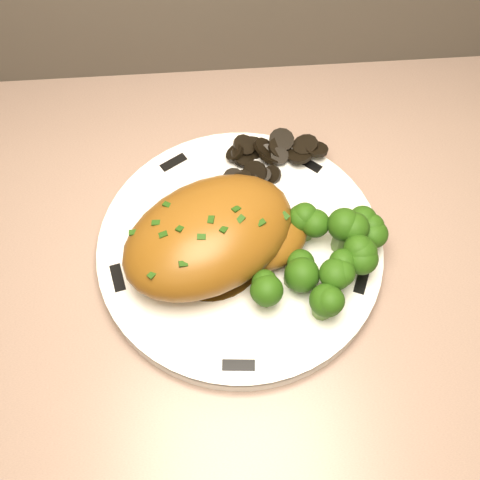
{
  "coord_description": "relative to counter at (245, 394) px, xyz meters",
  "views": [
    {
      "loc": [
        0.24,
        1.41,
        1.37
      ],
      "look_at": [
        0.27,
        1.71,
        0.84
      ],
      "focal_mm": 45.0,
      "sensor_mm": 36.0,
      "label": 1
    }
  ],
  "objects": [
    {
      "name": "rim_accent_1",
      "position": [
        -0.07,
        0.15,
        0.42
      ],
      "size": [
        0.03,
        0.02,
        0.0
      ],
      "primitive_type": "cube",
      "rotation": [
        0.0,
        0.0,
        3.69
      ],
      "color": "black",
      "rests_on": "plate"
    },
    {
      "name": "plate",
      "position": [
        -0.0,
        0.04,
        0.41
      ],
      "size": [
        0.37,
        0.37,
        0.02
      ],
      "primitive_type": "cylinder",
      "rotation": [
        0.0,
        0.0,
        0.31
      ],
      "color": "white",
      "rests_on": "counter"
    },
    {
      "name": "rim_accent_3",
      "position": [
        -0.01,
        -0.09,
        0.42
      ],
      "size": [
        0.03,
        0.01,
        0.0
      ],
      "primitive_type": "cube",
      "rotation": [
        0.0,
        0.0,
        6.2
      ],
      "color": "black",
      "rests_on": "plate"
    },
    {
      "name": "rim_accent_2",
      "position": [
        -0.13,
        0.01,
        0.42
      ],
      "size": [
        0.02,
        0.03,
        0.0
      ],
      "primitive_type": "cube",
      "rotation": [
        0.0,
        0.0,
        4.94
      ],
      "color": "black",
      "rests_on": "plate"
    },
    {
      "name": "gravy_pool",
      "position": [
        -0.04,
        0.03,
        0.42
      ],
      "size": [
        0.11,
        0.11,
        0.0
      ],
      "primitive_type": "cylinder",
      "color": "#40280B",
      "rests_on": "plate"
    },
    {
      "name": "counter",
      "position": [
        0.0,
        0.0,
        0.0
      ],
      "size": [
        1.87,
        0.64,
        0.93
      ],
      "color": "brown",
      "rests_on": "ground"
    },
    {
      "name": "rim_accent_0",
      "position": [
        0.08,
        0.14,
        0.42
      ],
      "size": [
        0.03,
        0.03,
        0.0
      ],
      "primitive_type": "cube",
      "rotation": [
        0.0,
        0.0,
        2.43
      ],
      "color": "black",
      "rests_on": "plate"
    },
    {
      "name": "rim_accent_4",
      "position": [
        0.11,
        -0.01,
        0.42
      ],
      "size": [
        0.02,
        0.03,
        0.0
      ],
      "primitive_type": "cube",
      "rotation": [
        0.0,
        0.0,
        7.46
      ],
      "color": "black",
      "rests_on": "plate"
    },
    {
      "name": "chicken_breast",
      "position": [
        -0.03,
        0.03,
        0.45
      ],
      "size": [
        0.22,
        0.19,
        0.07
      ],
      "rotation": [
        0.0,
        0.0,
        0.48
      ],
      "color": "brown",
      "rests_on": "plate"
    },
    {
      "name": "mushroom_pile",
      "position": [
        0.03,
        0.12,
        0.43
      ],
      "size": [
        0.11,
        0.08,
        0.03
      ],
      "color": "black",
      "rests_on": "plate"
    },
    {
      "name": "broccoli_florets",
      "position": [
        0.06,
        0.01,
        0.45
      ],
      "size": [
        0.15,
        0.12,
        0.04
      ],
      "rotation": [
        0.0,
        0.0,
        -0.04
      ],
      "color": "#5A7F36",
      "rests_on": "plate"
    }
  ]
}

